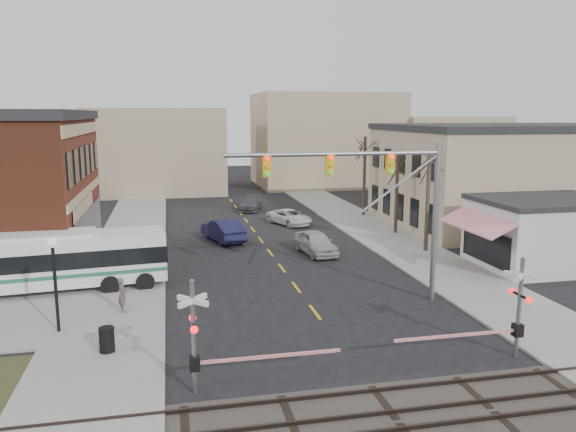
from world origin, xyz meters
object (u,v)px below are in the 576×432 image
object	(u,v)px
transit_bus	(50,261)
traffic_signal_mast	(382,189)
car_a	(316,242)
car_b	(223,230)
pedestrian_near	(122,295)
street_lamp	(54,264)
pedestrian_far	(86,268)
trash_bin	(107,340)
rr_crossing_west	(207,338)
car_c	(289,217)
car_d	(250,203)
rr_crossing_east	(509,309)

from	to	relation	value
transit_bus	traffic_signal_mast	size ratio (longest dim) A/B	1.15
car_a	car_b	xyz separation A→B (m)	(-5.77, 5.20, 0.05)
pedestrian_near	traffic_signal_mast	bearing A→B (deg)	-110.36
traffic_signal_mast	car_b	distance (m)	17.60
transit_bus	pedestrian_near	xyz separation A→B (m)	(3.95, -4.18, -0.79)
street_lamp	pedestrian_far	xyz separation A→B (m)	(0.26, 6.81, -2.03)
trash_bin	car_b	size ratio (longest dim) A/B	0.20
rr_crossing_west	street_lamp	distance (m)	8.91
traffic_signal_mast	trash_bin	world-z (taller)	traffic_signal_mast
car_a	car_c	size ratio (longest dim) A/B	1.00
traffic_signal_mast	rr_crossing_west	distance (m)	12.24
car_d	pedestrian_near	distance (m)	29.57
trash_bin	car_a	bearing A→B (deg)	48.88
transit_bus	trash_bin	distance (m)	9.60
transit_bus	car_b	world-z (taller)	transit_bus
street_lamp	pedestrian_near	size ratio (longest dim) A/B	2.50
pedestrian_near	pedestrian_far	world-z (taller)	pedestrian_far
rr_crossing_east	car_b	bearing A→B (deg)	111.09
street_lamp	car_d	world-z (taller)	street_lamp
traffic_signal_mast	car_b	world-z (taller)	traffic_signal_mast
rr_crossing_east	pedestrian_far	bearing A→B (deg)	142.89
transit_bus	car_b	bearing A→B (deg)	45.77
street_lamp	pedestrian_near	xyz separation A→B (m)	(2.53, 1.97, -2.15)
traffic_signal_mast	pedestrian_far	world-z (taller)	traffic_signal_mast
car_c	street_lamp	bearing A→B (deg)	-147.84
traffic_signal_mast	rr_crossing_west	xyz separation A→B (m)	(-8.99, -7.39, -3.80)
rr_crossing_east	pedestrian_far	world-z (taller)	rr_crossing_east
pedestrian_far	traffic_signal_mast	bearing A→B (deg)	-66.32
street_lamp	car_c	bearing A→B (deg)	55.59
car_a	car_d	size ratio (longest dim) A/B	1.00
rr_crossing_west	pedestrian_near	distance (m)	9.24
car_b	traffic_signal_mast	bearing A→B (deg)	95.24
traffic_signal_mast	rr_crossing_east	size ratio (longest dim) A/B	1.89
rr_crossing_west	pedestrian_near	xyz separation A→B (m)	(-3.39, 8.53, -1.02)
transit_bus	car_b	size ratio (longest dim) A/B	2.40
car_d	pedestrian_far	bearing A→B (deg)	-102.63
transit_bus	trash_bin	xyz separation A→B (m)	(3.68, -8.79, -1.12)
rr_crossing_west	car_c	xyz separation A→B (m)	(8.97, 28.30, -1.33)
traffic_signal_mast	car_a	bearing A→B (deg)	92.48
rr_crossing_west	trash_bin	bearing A→B (deg)	133.04
street_lamp	car_a	xyz separation A→B (m)	(14.46, 11.34, -2.31)
car_c	car_b	bearing A→B (deg)	-163.45
car_a	car_d	bearing A→B (deg)	88.39
car_a	car_b	bearing A→B (deg)	130.81
transit_bus	traffic_signal_mast	world-z (taller)	traffic_signal_mast
car_a	car_d	distance (m)	18.50
trash_bin	street_lamp	bearing A→B (deg)	130.60
transit_bus	car_c	xyz separation A→B (m)	(16.31, 15.59, -1.10)
car_c	car_d	world-z (taller)	car_d
traffic_signal_mast	car_d	size ratio (longest dim) A/B	2.30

